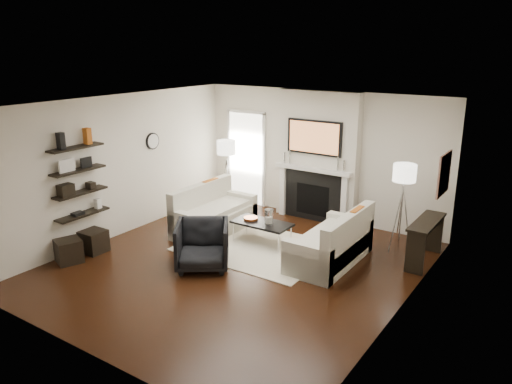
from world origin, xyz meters
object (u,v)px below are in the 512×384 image
Objects in this scene: loveseat_right_base at (329,250)px; armchair at (202,243)px; lamp_right_shade at (405,173)px; loveseat_left_base at (215,221)px; ottoman_near at (94,241)px; lamp_left_shade at (226,147)px; coffee_table at (262,223)px.

armchair reaches higher than loveseat_right_base.
loveseat_right_base is at bearing -125.50° from lamp_right_shade.
loveseat_left_base is 4.50× the size of ottoman_near.
lamp_right_shade is at bearing 54.50° from loveseat_right_base.
lamp_right_shade is (2.48, 2.51, 1.02)m from armchair.
lamp_left_shade is at bearing 115.54° from loveseat_left_base.
armchair is (-1.66, -1.36, 0.22)m from loveseat_right_base.
lamp_right_shade is 5.62m from ottoman_near.
armchair is (0.88, -1.44, 0.22)m from loveseat_left_base.
loveseat_left_base is 1.70m from armchair.
armchair is at bearing -100.20° from coffee_table.
coffee_table is at bearing -1.32° from loveseat_left_base.
armchair is 2.17× the size of ottoman_near.
coffee_table is at bearing 178.01° from loveseat_right_base.
armchair is at bearing -61.02° from lamp_left_shade.
ottoman_near is (-4.52, -3.10, -1.25)m from lamp_right_shade.
loveseat_right_base is (2.55, -0.08, 0.00)m from loveseat_left_base.
loveseat_right_base is at bearing -21.14° from lamp_left_shade.
lamp_left_shade is (-3.08, 1.19, 1.24)m from loveseat_right_base.
lamp_right_shade reaches higher than loveseat_left_base.
lamp_right_shade is (0.82, 1.15, 1.24)m from loveseat_right_base.
loveseat_left_base is 2.33m from ottoman_near.
lamp_left_shade reaches higher than ottoman_near.
loveseat_right_base is at bearing -1.69° from loveseat_left_base.
loveseat_left_base is 1.15m from coffee_table.
loveseat_right_base and coffee_table have the same top height.
lamp_left_shade and lamp_right_shade have the same top height.
armchair reaches higher than coffee_table.
lamp_left_shade reaches higher than loveseat_left_base.
armchair is 2.13m from ottoman_near.
coffee_table is 2.28m from lamp_left_shade.
loveseat_left_base is at bearing 60.39° from ottoman_near.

